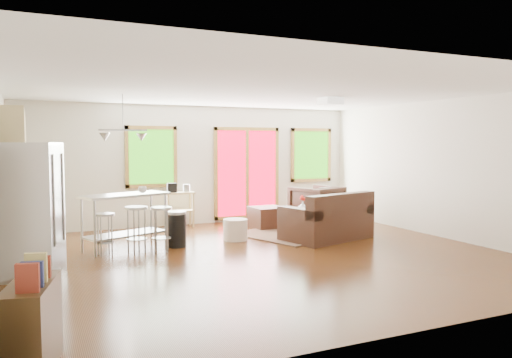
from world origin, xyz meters
name	(u,v)px	position (x,y,z in m)	size (l,w,h in m)	color
floor	(264,256)	(0.00, 0.00, -0.01)	(7.50, 7.00, 0.02)	#331909
ceiling	(264,89)	(0.00, 0.00, 2.61)	(7.50, 7.00, 0.02)	white
back_wall	(196,165)	(0.00, 3.51, 1.30)	(7.50, 0.02, 2.60)	silver
right_wall	(445,169)	(3.76, 0.00, 1.30)	(0.02, 7.00, 2.60)	silver
front_wall	(425,194)	(0.00, -3.51, 1.30)	(7.50, 0.02, 2.60)	silver
window_left	(151,157)	(-1.00, 3.46, 1.50)	(1.10, 0.05, 1.30)	#20630C
french_doors	(247,173)	(1.20, 3.46, 1.10)	(1.60, 0.05, 2.10)	red
window_right	(311,155)	(2.90, 3.46, 1.50)	(1.10, 0.05, 1.30)	#20630C
rug	(301,232)	(1.56, 1.56, 0.01)	(2.32, 1.79, 0.02)	#465535
loveseat	(328,221)	(1.67, 0.74, 0.35)	(1.83, 1.34, 0.88)	black
coffee_table	(314,214)	(2.05, 1.88, 0.32)	(1.05, 0.86, 0.37)	#33220F
armchair	(317,203)	(2.37, 2.32, 0.47)	(0.92, 0.86, 0.95)	black
ottoman	(268,217)	(1.20, 2.37, 0.22)	(0.66, 0.66, 0.44)	black
pouf	(235,230)	(0.07, 1.39, 0.19)	(0.44, 0.44, 0.39)	silver
vase	(303,206)	(1.67, 1.71, 0.52)	(0.22, 0.23, 0.33)	silver
book	(323,202)	(2.23, 1.83, 0.55)	(0.22, 0.03, 0.30)	maroon
cabinets	(21,197)	(-3.49, 1.70, 0.93)	(0.64, 2.24, 2.30)	tan
refrigerator	(31,210)	(-3.34, 0.12, 0.89)	(0.89, 0.88, 1.79)	#B7BABC
island	(125,211)	(-1.90, 1.47, 0.64)	(1.58, 1.07, 0.93)	#B7BABC
cup	(142,189)	(-1.63, 1.31, 1.02)	(0.13, 0.11, 0.13)	white
bar_stool_a	(105,224)	(-2.28, 1.09, 0.50)	(0.36, 0.36, 0.67)	#B7BABC
bar_stool_b	(136,218)	(-1.80, 1.02, 0.57)	(0.46, 0.46, 0.76)	#B7BABC
bar_stool_c	(161,218)	(-1.40, 0.97, 0.55)	(0.44, 0.44, 0.74)	#B7BABC
trash_can	(177,229)	(-1.07, 1.24, 0.31)	(0.36, 0.36, 0.62)	black
kitchen_cart	(178,197)	(-0.49, 3.22, 0.65)	(0.65, 0.45, 0.95)	tan
bookshelf	(32,326)	(-3.35, -2.94, 0.37)	(0.48, 0.84, 0.94)	#33220F
ceiling_flush	(331,101)	(1.60, 0.60, 2.53)	(0.35, 0.35, 0.12)	white
pendant_light	(123,136)	(-1.90, 1.50, 1.90)	(0.80, 0.18, 0.79)	gray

